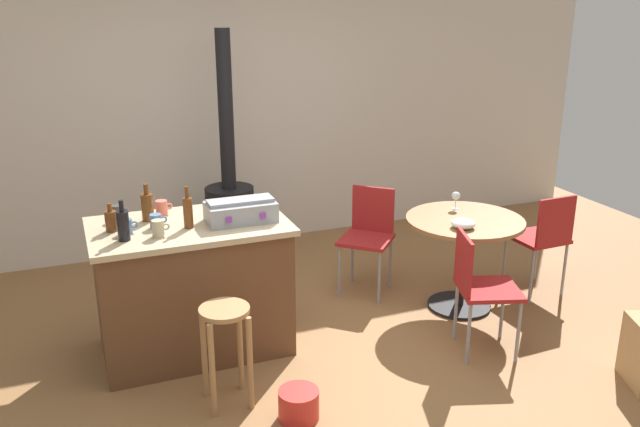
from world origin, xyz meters
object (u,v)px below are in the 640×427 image
Objects in this scene: kitchen_island at (193,287)px; plastic_bucket at (299,405)px; cup_1 at (158,228)px; dining_table at (464,240)px; cup_0 at (118,213)px; cup_3 at (127,226)px; bottle_1 at (111,221)px; wooden_stool at (226,336)px; bottle_0 at (123,225)px; folding_chair_far at (543,235)px; cup_4 at (162,208)px; bottle_3 at (188,212)px; folding_chair_near at (479,283)px; wine_glass at (456,196)px; bottle_2 at (147,207)px; cup_2 at (156,221)px; wood_stove at (230,210)px; serving_bowl at (463,223)px; folding_chair_left at (368,232)px; toolbox at (241,211)px.

plastic_bucket is (0.40, -1.06, -0.38)m from kitchen_island.
dining_table is at bearing 1.12° from cup_1.
cup_1 is (-0.22, -0.18, 0.52)m from kitchen_island.
cup_0 reaches higher than cup_3.
cup_1 is (0.27, -0.21, -0.02)m from bottle_1.
bottle_0 is at bearing 130.08° from wooden_stool.
cup_4 is (-2.97, 0.43, 0.46)m from folding_chair_far.
bottle_3 is 0.36m from cup_4.
kitchen_island is at bearing 110.56° from plastic_bucket.
plastic_bucket is at bearing -168.44° from folding_chair_near.
wine_glass is (0.34, 0.87, 0.34)m from folding_chair_near.
wine_glass is (2.11, 0.84, 0.40)m from wooden_stool.
kitchen_island is at bearing -34.42° from bottle_2.
cup_1 is at bearing 163.92° from folding_chair_near.
cup_1 reaches higher than cup_2.
bottle_3 reaches higher than dining_table.
bottle_0 is at bearing -174.14° from wine_glass.
dining_table is at bearing 176.75° from folding_chair_far.
folding_chair_far is 3.30m from bottle_0.
wood_stove is at bearing 84.68° from plastic_bucket.
serving_bowl is (1.34, -1.72, 0.26)m from wood_stove.
wood_stove is 2.51m from plastic_bucket.
serving_bowl is (1.97, -0.23, -0.26)m from bottle_3.
wooden_stool is at bearing -141.75° from folding_chair_left.
plastic_bucket is (0.41, -0.97, -0.95)m from bottle_3.
wooden_stool is 2.64× the size of plastic_bucket.
wood_stove reaches higher than dining_table.
wood_stove reaches higher than serving_bowl.
bottle_0 is (-0.48, 0.57, 0.58)m from wooden_stool.
bottle_2 is 0.35m from cup_1.
cup_4 is at bearing 109.92° from bottle_3.
bottle_2 is at bearing 178.46° from wine_glass.
cup_1 reaches higher than cup_4.
wood_stove is at bearing 66.84° from bottle_3.
bottle_2 reaches higher than cup_0.
bottle_1 is 1.76× the size of cup_3.
wooden_stool is 0.59m from plastic_bucket.
toolbox is (0.34, -0.08, 0.54)m from kitchen_island.
folding_chair_near is at bearing -0.92° from wooden_stool.
bottle_2 reaches higher than serving_bowl.
cup_0 is (-0.77, 0.32, -0.02)m from toolbox.
bottle_3 is at bearing 11.23° from bottle_0.
wood_stove is at bearing 61.90° from cup_1.
kitchen_island is 0.71m from cup_0.
bottle_0 is at bearing 165.03° from folding_chair_near.
folding_chair_near is 2.49m from bottle_1.
folding_chair_left is at bearing 6.01° from cup_0.
folding_chair_left is 1.77m from cup_4.
wooden_stool is 6.00× the size of cup_3.
wine_glass is (2.55, 0.14, -0.13)m from cup_3.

